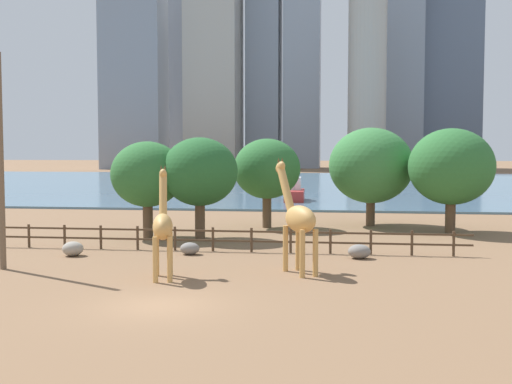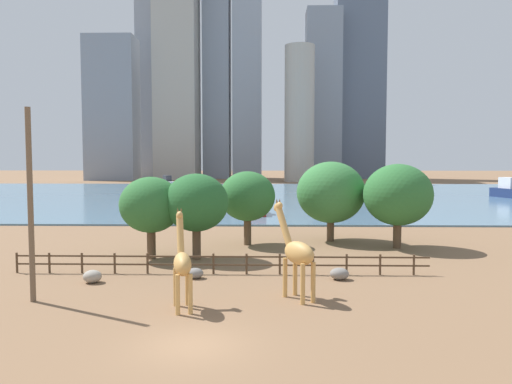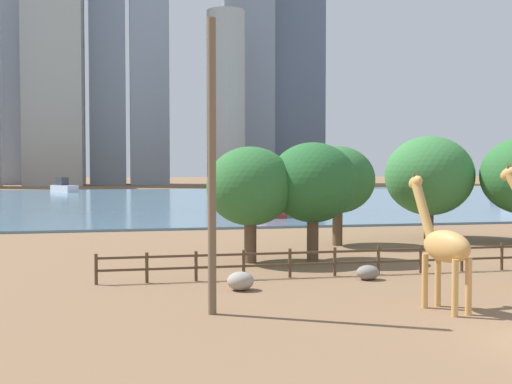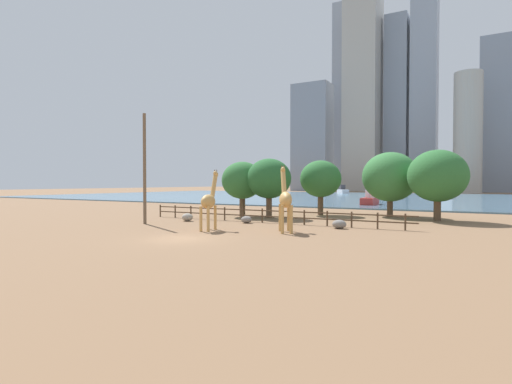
{
  "view_description": "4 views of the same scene",
  "coord_description": "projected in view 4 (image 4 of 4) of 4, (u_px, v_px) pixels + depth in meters",
  "views": [
    {
      "loc": [
        6.24,
        -21.54,
        5.49
      ],
      "look_at": [
        -0.35,
        29.06,
        2.06
      ],
      "focal_mm": 45.0,
      "sensor_mm": 36.0,
      "label": 1
    },
    {
      "loc": [
        2.97,
        -18.92,
        7.27
      ],
      "look_at": [
        1.75,
        31.56,
        3.87
      ],
      "focal_mm": 35.0,
      "sensor_mm": 36.0,
      "label": 2
    },
    {
      "loc": [
        -11.89,
        -15.36,
        4.94
      ],
      "look_at": [
        -2.59,
        29.25,
        3.12
      ],
      "focal_mm": 45.0,
      "sensor_mm": 36.0,
      "label": 3
    },
    {
      "loc": [
        17.13,
        -20.26,
        3.68
      ],
      "look_at": [
        -2.22,
        13.92,
        2.76
      ],
      "focal_mm": 28.0,
      "sensor_mm": 36.0,
      "label": 4
    }
  ],
  "objects": [
    {
      "name": "skyline_tower_glass",
      "position": [
        468.0,
        133.0,
        139.76
      ],
      "size": [
        9.32,
        9.32,
        42.26
      ],
      "primitive_type": "cylinder",
      "color": "#ADA89E",
      "rests_on": "ground"
    },
    {
      "name": "tree_left_small",
      "position": [
        269.0,
        179.0,
        41.62
      ],
      "size": [
        4.64,
        4.64,
        6.2
      ],
      "color": "brown",
      "rests_on": "ground"
    },
    {
      "name": "tree_right_tall",
      "position": [
        242.0,
        181.0,
        43.3
      ],
      "size": [
        4.49,
        4.49,
        5.96
      ],
      "color": "brown",
      "rests_on": "ground"
    },
    {
      "name": "skyline_tower_needle",
      "position": [
        363.0,
        76.0,
        174.91
      ],
      "size": [
        14.28,
        15.91,
        101.24
      ],
      "primitive_type": "cube",
      "color": "#ADA89E",
      "rests_on": "ground"
    },
    {
      "name": "skyline_block_right",
      "position": [
        397.0,
        105.0,
        175.68
      ],
      "size": [
        9.38,
        12.33,
        76.13
      ],
      "primitive_type": "cube",
      "color": "gray",
      "rests_on": "ground"
    },
    {
      "name": "tree_right_small",
      "position": [
        321.0,
        179.0,
        45.17
      ],
      "size": [
        4.64,
        4.64,
        6.21
      ],
      "color": "brown",
      "rests_on": "ground"
    },
    {
      "name": "skyline_block_left",
      "position": [
        424.0,
        79.0,
        169.78
      ],
      "size": [
        10.3,
        11.37,
        96.04
      ],
      "primitive_type": "cube",
      "color": "#939EAD",
      "rests_on": "ground"
    },
    {
      "name": "skyline_tower_far",
      "position": [
        497.0,
        116.0,
        152.47
      ],
      "size": [
        11.97,
        14.96,
        58.15
      ],
      "primitive_type": "cube",
      "color": "gray",
      "rests_on": "ground"
    },
    {
      "name": "harbor_water",
      "position": [
        397.0,
        198.0,
        93.14
      ],
      "size": [
        180.0,
        86.0,
        0.2
      ],
      "primitive_type": "cube",
      "color": "slate",
      "rests_on": "ground"
    },
    {
      "name": "utility_pole",
      "position": [
        145.0,
        169.0,
        35.45
      ],
      "size": [
        0.28,
        0.28,
        9.83
      ],
      "primitive_type": "cylinder",
      "color": "brown",
      "rests_on": "ground"
    },
    {
      "name": "ground_plane",
      "position": [
        399.0,
        198.0,
        95.76
      ],
      "size": [
        400.0,
        400.0,
        0.0
      ],
      "primitive_type": "plane",
      "color": "brown"
    },
    {
      "name": "tree_center_broad",
      "position": [
        438.0,
        176.0,
        38.13
      ],
      "size": [
        5.54,
        5.54,
        6.84
      ],
      "color": "brown",
      "rests_on": "ground"
    },
    {
      "name": "enclosure_fence",
      "position": [
        265.0,
        214.0,
        36.68
      ],
      "size": [
        26.12,
        0.14,
        1.3
      ],
      "color": "#4C3826",
      "rests_on": "ground"
    },
    {
      "name": "boulder_near_fence",
      "position": [
        339.0,
        224.0,
        31.88
      ],
      "size": [
        1.14,
        0.95,
        0.71
      ],
      "primitive_type": "ellipsoid",
      "color": "gray",
      "rests_on": "ground"
    },
    {
      "name": "tree_left_large",
      "position": [
        390.0,
        177.0,
        43.39
      ],
      "size": [
        5.97,
        5.97,
        7.0
      ],
      "color": "brown",
      "rests_on": "ground"
    },
    {
      "name": "boat_sailboat",
      "position": [
        370.0,
        199.0,
        63.48
      ],
      "size": [
        2.16,
        5.51,
        4.89
      ],
      "rotation": [
        0.0,
        0.0,
        4.75
      ],
      "color": "#B22D28",
      "rests_on": "harbor_water"
    },
    {
      "name": "boulder_by_pole",
      "position": [
        187.0,
        217.0,
        38.1
      ],
      "size": [
        1.08,
        0.99,
        0.75
      ],
      "primitive_type": "ellipsoid",
      "color": "gray",
      "rests_on": "ground"
    },
    {
      "name": "boat_ferry",
      "position": [
        343.0,
        190.0,
        130.95
      ],
      "size": [
        5.37,
        6.42,
        2.75
      ],
      "rotation": [
        0.0,
        0.0,
        5.31
      ],
      "color": "silver",
      "rests_on": "harbor_water"
    },
    {
      "name": "skyline_block_wide",
      "position": [
        312.0,
        138.0,
        178.96
      ],
      "size": [
        16.46,
        11.0,
        47.59
      ],
      "primitive_type": "cube",
      "color": "gray",
      "rests_on": "ground"
    },
    {
      "name": "giraffe_tall",
      "position": [
        209.0,
        201.0,
        30.76
      ],
      "size": [
        1.33,
        3.12,
        4.79
      ],
      "rotation": [
        0.0,
        0.0,
        1.82
      ],
      "color": "tan",
      "rests_on": "ground"
    },
    {
      "name": "boulder_small",
      "position": [
        246.0,
        220.0,
        36.26
      ],
      "size": [
        1.02,
        0.85,
        0.64
      ],
      "primitive_type": "ellipsoid",
      "color": "gray",
      "rests_on": "ground"
    },
    {
      "name": "skyline_block_central",
      "position": [
        346.0,
        98.0,
        192.34
      ],
      "size": [
        11.01,
        10.27,
        89.15
      ],
      "primitive_type": "cube",
      "color": "gray",
      "rests_on": "ground"
    },
    {
      "name": "giraffe_companion",
      "position": [
        285.0,
        199.0,
        29.62
      ],
      "size": [
        2.41,
        3.38,
        5.1
      ],
      "rotation": [
        0.0,
        0.0,
        2.12
      ],
      "color": "tan",
      "rests_on": "ground"
    }
  ]
}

